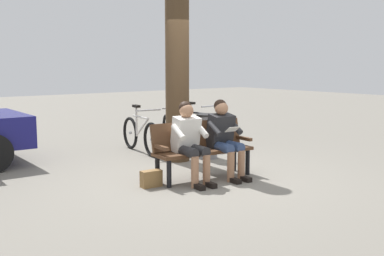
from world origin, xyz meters
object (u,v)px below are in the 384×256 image
Objects in this scene: person_reading at (224,135)px; litter_bin at (207,136)px; person_companion at (189,138)px; bicycle_red at (196,129)px; bicycle_orange at (140,135)px; tree_trunk at (177,62)px; handbag at (151,179)px; bicycle_blue at (170,132)px; bench at (201,145)px.

person_reading is 1.46× the size of litter_bin.
litter_bin is at bearing -132.98° from person_companion.
bicycle_red is 1.35m from bicycle_orange.
person_reading is at bearing 6.47° from bicycle_orange.
person_companion is 1.97m from tree_trunk.
bicycle_red and bicycle_orange have the same top height.
person_companion reaches higher than handbag.
tree_trunk is at bearing -91.95° from person_reading.
handbag is 0.08× the size of tree_trunk.
bicycle_blue is at bearing -114.78° from person_companion.
tree_trunk reaches higher than litter_bin.
bicycle_red is (-2.03, -2.40, -0.30)m from person_companion.
person_reading is 4.00× the size of handbag.
bench is 2.55m from bicycle_blue.
person_reading is 1.84m from tree_trunk.
bicycle_orange is (-0.04, -2.52, -0.31)m from person_reading.
tree_trunk is at bearing -115.13° from person_companion.
tree_trunk is 1.85m from bicycle_blue.
person_reading is at bearing 152.92° from bench.
litter_bin is (-1.37, -1.24, -0.25)m from person_companion.
bench is 5.45× the size of handbag.
tree_trunk is (-1.40, -1.27, 1.66)m from handbag.
litter_bin is (-0.56, 0.16, -1.36)m from tree_trunk.
tree_trunk is at bearing -105.88° from bench.
person_reading is 2.83m from bicycle_red.
person_reading is at bearing 171.34° from handbag.
person_reading is 0.34× the size of tree_trunk.
bicycle_blue and bicycle_orange have the same top height.
person_reading is 1.51m from litter_bin.
bicycle_blue is (-0.02, -1.21, -0.05)m from litter_bin.
bench is 1.98× the size of litter_bin.
person_companion is 2.57m from bicycle_orange.
person_reading reaches higher than bicycle_red.
person_companion is at bearing 42.23° from litter_bin.
litter_bin is (-0.73, -1.30, -0.25)m from person_reading.
bicycle_orange is (-0.35, -2.33, -0.15)m from bench.
person_companion is at bearing 167.29° from handbag.
bicycle_orange is at bearing -60.33° from litter_bin.
person_companion is 0.34× the size of tree_trunk.
person_companion reaches higher than bicycle_red.
person_companion reaches higher than bicycle_orange.
bicycle_blue is (0.64, -0.05, 0.00)m from bicycle_red.
handbag is 2.27m from litter_bin.
person_companion is 0.77× the size of bicycle_blue.
handbag is (0.92, 0.00, -0.39)m from bench.
bicycle_red is at bearing -140.98° from tree_trunk.
bench is at bearing -179.76° from handbag.
bicycle_red reaches higher than handbag.
tree_trunk reaches higher than person_reading.
bench is 2.36m from bicycle_orange.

